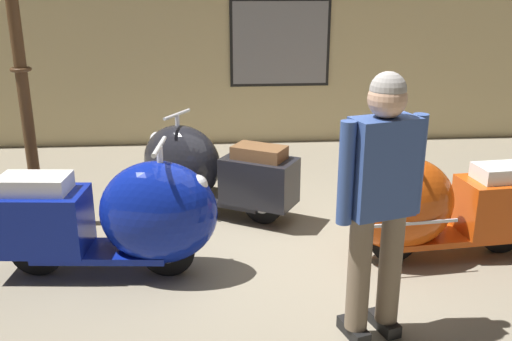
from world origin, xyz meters
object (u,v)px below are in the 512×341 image
at_px(scooter_1, 204,169).
at_px(visitor_0, 380,192).
at_px(scooter_2, 433,206).
at_px(lamppost, 22,82).
at_px(scooter_0, 122,217).

height_order(scooter_1, visitor_0, visitor_0).
relative_size(scooter_2, lamppost, 0.62).
xyz_separation_m(lamppost, visitor_0, (2.73, -2.04, -0.37)).
bearing_deg(scooter_2, scooter_0, -3.61).
distance_m(scooter_0, visitor_0, 2.07).
xyz_separation_m(scooter_0, scooter_2, (2.55, 0.09, -0.02)).
height_order(lamppost, visitor_0, lamppost).
bearing_deg(lamppost, scooter_1, 7.07).
bearing_deg(scooter_0, lamppost, 137.42).
height_order(scooter_0, scooter_2, scooter_0).
relative_size(scooter_1, scooter_2, 0.96).
relative_size(scooter_1, visitor_0, 0.94).
bearing_deg(visitor_0, scooter_1, 9.95).
bearing_deg(scooter_0, scooter_1, 68.36).
relative_size(scooter_0, scooter_1, 1.10).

